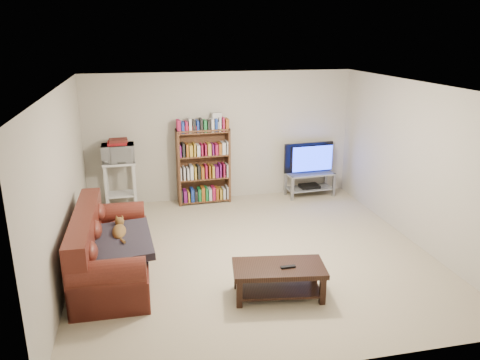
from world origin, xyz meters
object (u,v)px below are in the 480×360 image
object	(u,v)px
sofa	(106,254)
bookshelf	(203,165)
tv_stand	(310,180)
coffee_table	(279,275)

from	to	relation	value
sofa	bookshelf	world-z (taller)	bookshelf
sofa	tv_stand	xyz separation A→B (m)	(3.72, 2.45, 0.00)
coffee_table	tv_stand	size ratio (longest dim) A/B	1.22
tv_stand	bookshelf	size ratio (longest dim) A/B	0.68
bookshelf	tv_stand	bearing A→B (deg)	-4.49
coffee_table	tv_stand	distance (m)	3.80
sofa	bookshelf	xyz separation A→B (m)	(1.64, 2.53, 0.41)
sofa	coffee_table	bearing A→B (deg)	-24.52
sofa	coffee_table	size ratio (longest dim) A/B	1.79
tv_stand	coffee_table	bearing A→B (deg)	-119.78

